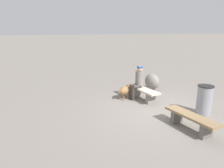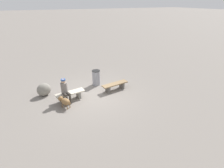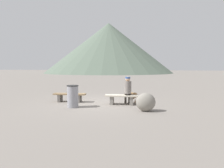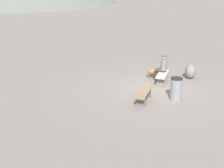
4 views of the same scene
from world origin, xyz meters
name	(u,v)px [view 3 (image 3 of 4)]	position (x,y,z in m)	size (l,w,h in m)	color
ground	(97,104)	(0.00, 0.00, -0.03)	(210.00, 210.00, 0.06)	gray
bench_left	(70,96)	(-1.47, -0.05, 0.30)	(1.67, 0.62, 0.44)	#605B56
bench_right	(122,98)	(1.22, -0.04, 0.31)	(1.59, 0.66, 0.46)	gray
seated_person	(128,88)	(1.48, 0.07, 0.76)	(0.42, 0.62, 1.32)	slate
dog	(133,96)	(1.65, 0.54, 0.36)	(0.59, 0.73, 0.54)	olive
trash_bin	(73,96)	(-0.71, -1.22, 0.49)	(0.51, 0.51, 0.97)	gray
boulder	(146,102)	(2.45, -1.16, 0.37)	(0.77, 0.55, 0.74)	gray
distant_peak_0	(109,48)	(-14.03, 50.50, 7.64)	(38.79, 38.79, 15.27)	#566656
distant_peak_2	(95,53)	(-25.15, 68.10, 7.56)	(37.26, 37.26, 15.12)	slate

